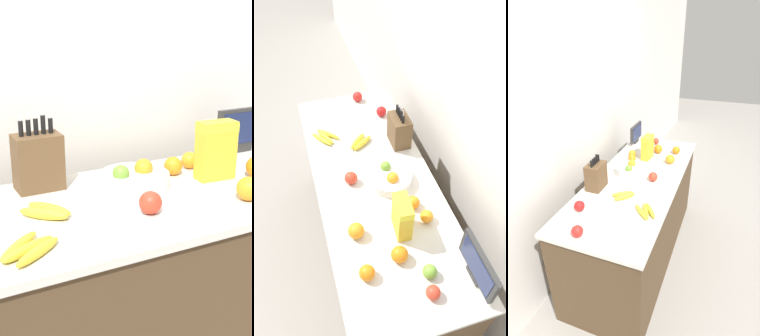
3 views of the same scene
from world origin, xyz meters
TOP-DOWN VIEW (x-y plane):
  - wall_back at (0.00, 0.58)m, footprint 9.00×0.06m
  - counter at (0.00, 0.00)m, footprint 1.88×0.73m
  - knife_block at (-0.29, 0.26)m, footprint 0.18×0.12m
  - small_monitor at (0.74, 0.29)m, footprint 0.30×0.03m
  - cereal_box at (0.39, 0.04)m, footprint 0.16×0.09m
  - fruit_bowl at (0.04, 0.09)m, footprint 0.27×0.27m
  - banana_bunch_left at (-0.35, -0.00)m, footprint 0.17×0.19m
  - banana_bunch_right at (-0.48, -0.23)m, footprint 0.20×0.20m
  - apple_rear at (-0.03, -0.14)m, footprint 0.08×0.08m
  - orange_mid_left at (0.37, 0.20)m, footprint 0.07×0.07m
  - orange_by_cereal at (0.35, -0.20)m, footprint 0.09×0.09m
  - orange_front_left at (0.26, 0.16)m, footprint 0.08×0.08m

SIDE VIEW (x-z plane):
  - counter at x=0.00m, z-range 0.00..0.89m
  - banana_bunch_right at x=-0.48m, z-range 0.89..0.92m
  - banana_bunch_left at x=-0.35m, z-range 0.89..0.92m
  - orange_mid_left at x=0.37m, z-range 0.89..0.96m
  - fruit_bowl at x=0.04m, z-range 0.87..0.98m
  - orange_front_left at x=0.26m, z-range 0.89..0.96m
  - apple_rear at x=-0.03m, z-range 0.89..0.97m
  - orange_by_cereal at x=0.35m, z-range 0.89..0.97m
  - knife_block at x=-0.29m, z-range 0.84..1.16m
  - small_monitor at x=0.74m, z-range 0.89..1.11m
  - cereal_box at x=0.39m, z-range 0.90..1.14m
  - wall_back at x=0.00m, z-range 0.00..2.60m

